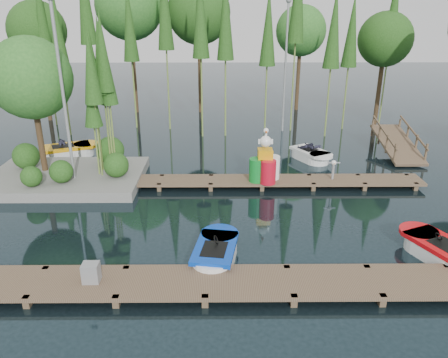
{
  "coord_description": "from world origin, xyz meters",
  "views": [
    {
      "loc": [
        0.39,
        -13.85,
        6.76
      ],
      "look_at": [
        0.5,
        0.5,
        1.1
      ],
      "focal_mm": 35.0,
      "sensor_mm": 36.0,
      "label": 1
    }
  ],
  "objects_px": {
    "island": "(51,105)",
    "utility_cabinet": "(91,273)",
    "drum_cluster": "(266,166)",
    "boat_blue": "(216,253)",
    "boat_red": "(438,250)",
    "yellow_barrel": "(267,169)",
    "boat_yellow_far": "(69,151)"
  },
  "relations": [
    {
      "from": "boat_red",
      "to": "utility_cabinet",
      "type": "relative_size",
      "value": 5.4
    },
    {
      "from": "boat_blue",
      "to": "yellow_barrel",
      "type": "height_order",
      "value": "yellow_barrel"
    },
    {
      "from": "island",
      "to": "utility_cabinet",
      "type": "bearing_deg",
      "value": -66.31
    },
    {
      "from": "boat_yellow_far",
      "to": "drum_cluster",
      "type": "height_order",
      "value": "drum_cluster"
    },
    {
      "from": "boat_red",
      "to": "drum_cluster",
      "type": "xyz_separation_m",
      "value": [
        -4.5,
        5.31,
        0.69
      ]
    },
    {
      "from": "boat_blue",
      "to": "boat_red",
      "type": "bearing_deg",
      "value": 10.09
    },
    {
      "from": "utility_cabinet",
      "to": "boat_red",
      "type": "bearing_deg",
      "value": 9.13
    },
    {
      "from": "boat_blue",
      "to": "drum_cluster",
      "type": "bearing_deg",
      "value": 79.54
    },
    {
      "from": "boat_blue",
      "to": "yellow_barrel",
      "type": "bearing_deg",
      "value": 79.17
    },
    {
      "from": "island",
      "to": "utility_cabinet",
      "type": "relative_size",
      "value": 13.28
    },
    {
      "from": "boat_blue",
      "to": "boat_red",
      "type": "height_order",
      "value": "boat_red"
    },
    {
      "from": "island",
      "to": "yellow_barrel",
      "type": "xyz_separation_m",
      "value": [
        8.55,
        -0.79,
        -2.43
      ]
    },
    {
      "from": "boat_red",
      "to": "yellow_barrel",
      "type": "distance_m",
      "value": 7.04
    },
    {
      "from": "boat_yellow_far",
      "to": "utility_cabinet",
      "type": "relative_size",
      "value": 5.81
    },
    {
      "from": "boat_blue",
      "to": "boat_yellow_far",
      "type": "xyz_separation_m",
      "value": [
        -7.19,
        9.4,
        0.05
      ]
    },
    {
      "from": "utility_cabinet",
      "to": "drum_cluster",
      "type": "relative_size",
      "value": 0.24
    },
    {
      "from": "yellow_barrel",
      "to": "drum_cluster",
      "type": "xyz_separation_m",
      "value": [
        -0.1,
        -0.16,
        0.18
      ]
    },
    {
      "from": "island",
      "to": "yellow_barrel",
      "type": "relative_size",
      "value": 7.46
    },
    {
      "from": "island",
      "to": "yellow_barrel",
      "type": "distance_m",
      "value": 8.93
    },
    {
      "from": "island",
      "to": "boat_yellow_far",
      "type": "bearing_deg",
      "value": 102.33
    },
    {
      "from": "drum_cluster",
      "to": "yellow_barrel",
      "type": "bearing_deg",
      "value": 58.62
    },
    {
      "from": "boat_blue",
      "to": "drum_cluster",
      "type": "distance_m",
      "value": 5.8
    },
    {
      "from": "boat_yellow_far",
      "to": "drum_cluster",
      "type": "distance_m",
      "value": 9.97
    },
    {
      "from": "utility_cabinet",
      "to": "yellow_barrel",
      "type": "relative_size",
      "value": 0.56
    },
    {
      "from": "boat_blue",
      "to": "island",
      "type": "bearing_deg",
      "value": 144.76
    },
    {
      "from": "boat_blue",
      "to": "drum_cluster",
      "type": "relative_size",
      "value": 1.21
    },
    {
      "from": "boat_blue",
      "to": "drum_cluster",
      "type": "height_order",
      "value": "drum_cluster"
    },
    {
      "from": "boat_blue",
      "to": "drum_cluster",
      "type": "xyz_separation_m",
      "value": [
        1.92,
        5.43,
        0.69
      ]
    },
    {
      "from": "boat_red",
      "to": "yellow_barrel",
      "type": "xyz_separation_m",
      "value": [
        -4.4,
        5.47,
        0.51
      ]
    },
    {
      "from": "boat_red",
      "to": "drum_cluster",
      "type": "relative_size",
      "value": 1.28
    },
    {
      "from": "island",
      "to": "drum_cluster",
      "type": "relative_size",
      "value": 3.14
    },
    {
      "from": "boat_blue",
      "to": "utility_cabinet",
      "type": "distance_m",
      "value": 3.44
    }
  ]
}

